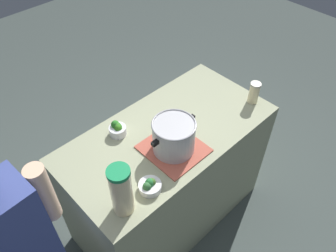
% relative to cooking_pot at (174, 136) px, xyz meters
% --- Properties ---
extents(ground_plane, '(8.00, 8.00, 0.00)m').
position_rel_cooking_pot_xyz_m(ground_plane, '(-0.07, -0.12, -1.02)').
color(ground_plane, '#444E4A').
extents(counter_slab, '(1.35, 0.69, 0.92)m').
position_rel_cooking_pot_xyz_m(counter_slab, '(-0.07, -0.12, -0.57)').
color(counter_slab, '#9AA07D').
rests_on(counter_slab, ground_plane).
extents(dish_cloth, '(0.31, 0.34, 0.01)m').
position_rel_cooking_pot_xyz_m(dish_cloth, '(0.00, 0.00, -0.11)').
color(dish_cloth, '#BB5947').
rests_on(dish_cloth, counter_slab).
extents(cooking_pot, '(0.31, 0.25, 0.20)m').
position_rel_cooking_pot_xyz_m(cooking_pot, '(0.00, 0.00, 0.00)').
color(cooking_pot, '#B7B7BC').
rests_on(cooking_pot, dish_cloth).
extents(lemonade_pitcher, '(0.11, 0.11, 0.30)m').
position_rel_cooking_pot_xyz_m(lemonade_pitcher, '(0.45, 0.11, 0.04)').
color(lemonade_pitcher, beige).
rests_on(lemonade_pitcher, counter_slab).
extents(mason_jar, '(0.07, 0.07, 0.15)m').
position_rel_cooking_pot_xyz_m(mason_jar, '(-0.67, 0.06, -0.03)').
color(mason_jar, beige).
rests_on(mason_jar, counter_slab).
extents(broccoli_bowl_front, '(0.10, 0.10, 0.09)m').
position_rel_cooking_pot_xyz_m(broccoli_bowl_front, '(0.15, -0.32, -0.07)').
color(broccoli_bowl_front, silver).
rests_on(broccoli_bowl_front, counter_slab).
extents(broccoli_bowl_center, '(0.12, 0.12, 0.07)m').
position_rel_cooking_pot_xyz_m(broccoli_bowl_center, '(0.28, 0.11, -0.08)').
color(broccoli_bowl_center, silver).
rests_on(broccoli_bowl_center, counter_slab).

